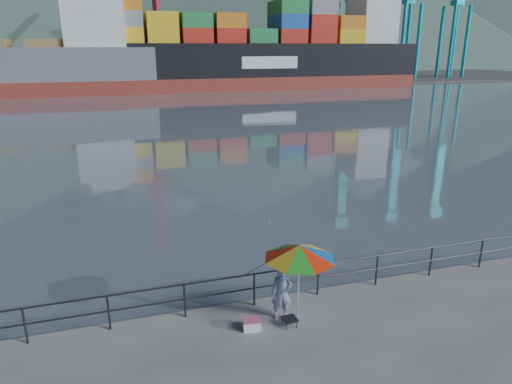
% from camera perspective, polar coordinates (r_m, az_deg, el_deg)
% --- Properties ---
extents(harbor_water, '(500.00, 280.00, 0.00)m').
position_cam_1_polar(harbor_water, '(139.60, -16.84, 14.11)').
color(harbor_water, slate).
rests_on(harbor_water, ground).
extents(far_dock, '(200.00, 40.00, 0.40)m').
position_cam_1_polar(far_dock, '(103.39, -10.69, 13.51)').
color(far_dock, '#514F4C').
rests_on(far_dock, ground).
extents(guardrail, '(22.00, 0.06, 1.03)m').
position_cam_1_polar(guardrail, '(13.15, -4.49, -12.65)').
color(guardrail, '#2D3033').
rests_on(guardrail, ground).
extents(port_cranes, '(116.00, 28.00, 38.40)m').
position_cam_1_polar(port_cranes, '(99.58, 2.54, 22.86)').
color(port_cranes, red).
rests_on(port_cranes, ground).
extents(container_stacks, '(58.00, 5.40, 7.80)m').
position_cam_1_polar(container_stacks, '(108.15, 1.13, 15.53)').
color(container_stacks, orange).
rests_on(container_stacks, ground).
extents(fisherman, '(0.65, 0.51, 1.55)m').
position_cam_1_polar(fisherman, '(12.68, 3.23, -12.53)').
color(fisherman, navy).
rests_on(fisherman, ground).
extents(beach_umbrella, '(1.97, 1.97, 2.32)m').
position_cam_1_polar(beach_umbrella, '(11.88, 5.47, -7.45)').
color(beach_umbrella, white).
rests_on(beach_umbrella, ground).
extents(folding_stool, '(0.39, 0.39, 0.24)m').
position_cam_1_polar(folding_stool, '(12.72, 4.23, -15.89)').
color(folding_stool, black).
rests_on(folding_stool, ground).
extents(cooler_bag, '(0.49, 0.37, 0.26)m').
position_cam_1_polar(cooler_bag, '(12.56, -0.54, -16.30)').
color(cooler_bag, white).
rests_on(cooler_bag, ground).
extents(fishing_rod, '(0.16, 1.91, 1.34)m').
position_cam_1_polar(fishing_rod, '(14.09, -0.01, -12.80)').
color(fishing_rod, black).
rests_on(fishing_rod, ground).
extents(bulk_carrier, '(48.52, 8.40, 14.50)m').
position_cam_1_polar(bulk_carrier, '(81.36, -28.94, 13.54)').
color(bulk_carrier, maroon).
rests_on(bulk_carrier, ground).
extents(container_ship, '(57.83, 9.64, 18.10)m').
position_cam_1_polar(container_ship, '(85.92, 1.76, 16.90)').
color(container_ship, maroon).
rests_on(container_ship, ground).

